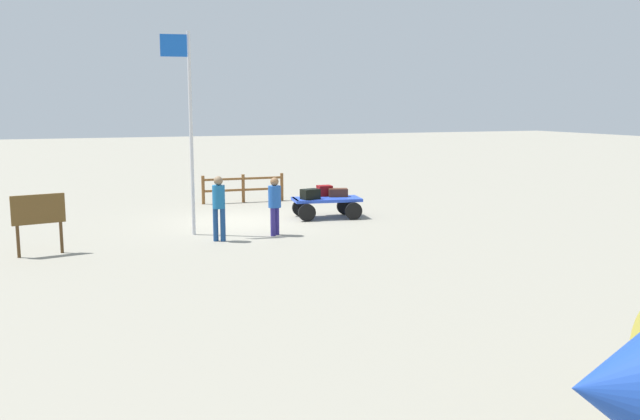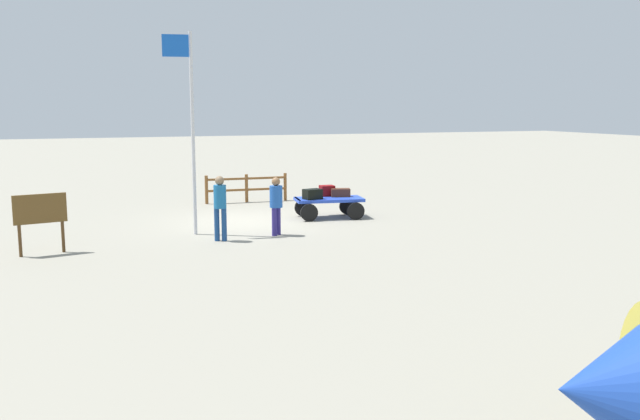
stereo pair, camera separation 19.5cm
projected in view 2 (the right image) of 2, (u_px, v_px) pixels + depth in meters
The scene contains 10 objects.
ground_plane at pixel (248, 221), 21.60m from camera, with size 120.00×120.00×0.00m, color gray.
luggage_cart at pixel (328, 203), 22.14m from camera, with size 2.31×1.49×0.66m.
suitcase_dark at pixel (327, 191), 22.59m from camera, with size 0.47×0.40×0.35m.
suitcase_maroon at pixel (340, 193), 22.41m from camera, with size 0.70×0.52×0.27m.
suitcase_grey at pixel (312, 194), 21.80m from camera, with size 0.63×0.49×0.33m.
worker_lead at pixel (276, 201), 19.09m from camera, with size 0.51×0.51×1.65m.
worker_trailing at pixel (220, 203), 18.28m from camera, with size 0.45×0.45×1.77m.
flagpole at pixel (190, 119), 18.86m from camera, with size 0.82×0.13×5.65m.
signboard at pixel (40, 213), 16.61m from camera, with size 1.24×0.31×1.51m.
wooden_fence at pixel (247, 186), 25.72m from camera, with size 3.15×0.26×1.06m.
Camera 2 is at (5.38, 20.73, 3.65)m, focal length 38.14 mm.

